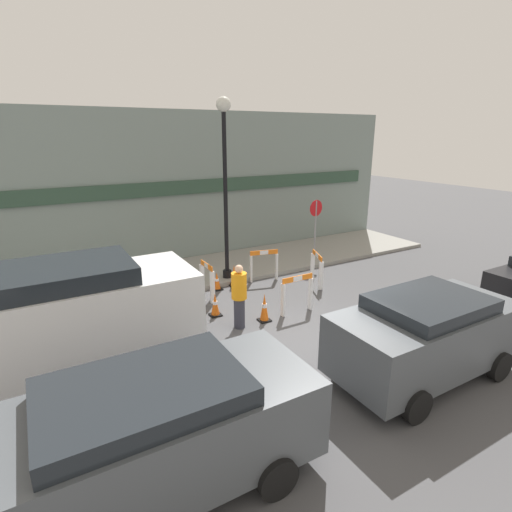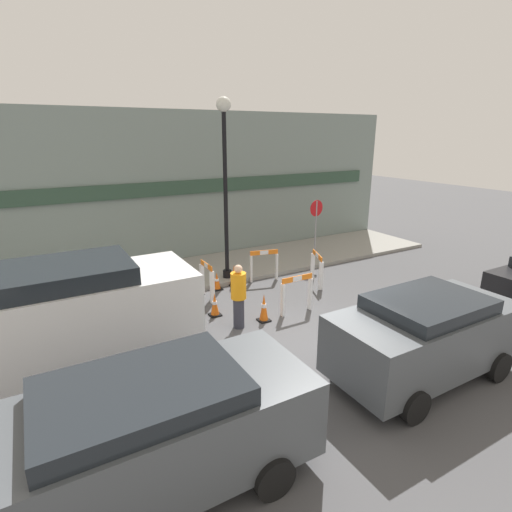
{
  "view_description": "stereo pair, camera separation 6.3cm",
  "coord_description": "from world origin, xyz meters",
  "px_view_note": "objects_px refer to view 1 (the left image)",
  "views": [
    {
      "loc": [
        -5.46,
        -6.3,
        4.68
      ],
      "look_at": [
        0.53,
        4.07,
        1.0
      ],
      "focal_mm": 28.0,
      "sensor_mm": 36.0,
      "label": 1
    },
    {
      "loc": [
        -5.4,
        -6.33,
        4.68
      ],
      "look_at": [
        0.53,
        4.07,
        1.0
      ],
      "focal_mm": 28.0,
      "sensor_mm": 36.0,
      "label": 2
    }
  ],
  "objects_px": {
    "parked_car_0": "(148,432)",
    "parked_car_1": "(426,332)",
    "person_worker": "(239,295)",
    "stop_sign": "(316,220)",
    "work_van": "(56,317)",
    "streetlamp_post": "(225,167)"
  },
  "relations": [
    {
      "from": "parked_car_1",
      "to": "work_van",
      "type": "bearing_deg",
      "value": 149.08
    },
    {
      "from": "parked_car_0",
      "to": "parked_car_1",
      "type": "relative_size",
      "value": 1.18
    },
    {
      "from": "stop_sign",
      "to": "work_van",
      "type": "bearing_deg",
      "value": 13.74
    },
    {
      "from": "streetlamp_post",
      "to": "person_worker",
      "type": "height_order",
      "value": "streetlamp_post"
    },
    {
      "from": "person_worker",
      "to": "parked_car_1",
      "type": "distance_m",
      "value": 4.29
    },
    {
      "from": "stop_sign",
      "to": "parked_car_1",
      "type": "relative_size",
      "value": 0.58
    },
    {
      "from": "parked_car_0",
      "to": "work_van",
      "type": "xyz_separation_m",
      "value": [
        -0.75,
        3.72,
        0.28
      ]
    },
    {
      "from": "person_worker",
      "to": "parked_car_0",
      "type": "xyz_separation_m",
      "value": [
        -3.27,
        -3.68,
        0.09
      ]
    },
    {
      "from": "stop_sign",
      "to": "parked_car_0",
      "type": "height_order",
      "value": "stop_sign"
    },
    {
      "from": "stop_sign",
      "to": "work_van",
      "type": "height_order",
      "value": "stop_sign"
    },
    {
      "from": "person_worker",
      "to": "parked_car_1",
      "type": "bearing_deg",
      "value": -104.02
    },
    {
      "from": "stop_sign",
      "to": "parked_car_1",
      "type": "height_order",
      "value": "stop_sign"
    },
    {
      "from": "streetlamp_post",
      "to": "parked_car_0",
      "type": "relative_size",
      "value": 1.22
    },
    {
      "from": "person_worker",
      "to": "parked_car_0",
      "type": "relative_size",
      "value": 0.36
    },
    {
      "from": "streetlamp_post",
      "to": "parked_car_1",
      "type": "xyz_separation_m",
      "value": [
        0.99,
        -6.82,
        -2.74
      ]
    },
    {
      "from": "parked_car_0",
      "to": "work_van",
      "type": "distance_m",
      "value": 3.81
    },
    {
      "from": "parked_car_0",
      "to": "parked_car_1",
      "type": "distance_m",
      "value": 5.46
    },
    {
      "from": "parked_car_1",
      "to": "stop_sign",
      "type": "bearing_deg",
      "value": 68.69
    },
    {
      "from": "parked_car_0",
      "to": "parked_car_1",
      "type": "bearing_deg",
      "value": -0.0
    },
    {
      "from": "stop_sign",
      "to": "work_van",
      "type": "distance_m",
      "value": 9.51
    },
    {
      "from": "streetlamp_post",
      "to": "stop_sign",
      "type": "distance_m",
      "value": 4.25
    },
    {
      "from": "person_worker",
      "to": "parked_car_1",
      "type": "height_order",
      "value": "parked_car_1"
    }
  ]
}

